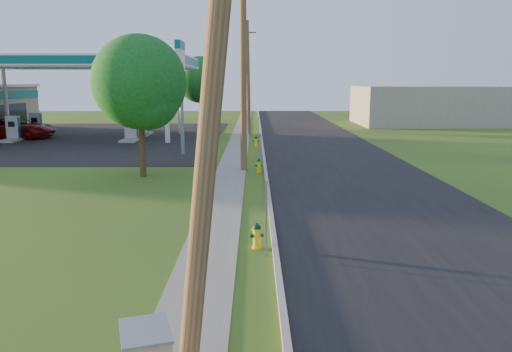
{
  "coord_description": "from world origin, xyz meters",
  "views": [
    {
      "loc": [
        -0.04,
        -8.13,
        4.45
      ],
      "look_at": [
        0.0,
        8.0,
        1.4
      ],
      "focal_mm": 35.0,
      "sensor_mm": 36.0,
      "label": 1
    }
  ],
  "objects_px": {
    "hydrant_mid": "(259,166)",
    "utility_pole_mid": "(243,71)",
    "tree_verge": "(141,86)",
    "fuel_pump_nw": "(14,131)",
    "fuel_pump_ne": "(131,131)",
    "price_pylon": "(180,65)",
    "utility_pole_near": "(215,56)",
    "hydrant_near": "(257,236)",
    "utility_pole_far": "(248,78)",
    "fuel_pump_se": "(143,127)",
    "car_red": "(16,128)",
    "tree_lot": "(201,81)",
    "hydrant_far": "(256,142)",
    "fuel_pump_sw": "(36,127)"
  },
  "relations": [
    {
      "from": "hydrant_mid",
      "to": "utility_pole_mid",
      "type": "bearing_deg",
      "value": 136.54
    },
    {
      "from": "tree_verge",
      "to": "fuel_pump_nw",
      "type": "bearing_deg",
      "value": 131.9
    },
    {
      "from": "fuel_pump_ne",
      "to": "price_pylon",
      "type": "relative_size",
      "value": 0.47
    },
    {
      "from": "utility_pole_near",
      "to": "hydrant_near",
      "type": "bearing_deg",
      "value": 83.97
    },
    {
      "from": "utility_pole_far",
      "to": "fuel_pump_se",
      "type": "relative_size",
      "value": 2.97
    },
    {
      "from": "car_red",
      "to": "tree_lot",
      "type": "bearing_deg",
      "value": -46.4
    },
    {
      "from": "hydrant_near",
      "to": "car_red",
      "type": "xyz_separation_m",
      "value": [
        -19.04,
        26.76,
        0.48
      ]
    },
    {
      "from": "fuel_pump_se",
      "to": "tree_verge",
      "type": "relative_size",
      "value": 0.48
    },
    {
      "from": "fuel_pump_se",
      "to": "price_pylon",
      "type": "relative_size",
      "value": 0.47
    },
    {
      "from": "tree_verge",
      "to": "hydrant_mid",
      "type": "relative_size",
      "value": 8.96
    },
    {
      "from": "price_pylon",
      "to": "hydrant_mid",
      "type": "height_order",
      "value": "price_pylon"
    },
    {
      "from": "fuel_pump_se",
      "to": "hydrant_near",
      "type": "height_order",
      "value": "fuel_pump_se"
    },
    {
      "from": "utility_pole_near",
      "to": "tree_verge",
      "type": "height_order",
      "value": "utility_pole_near"
    },
    {
      "from": "fuel_pump_ne",
      "to": "utility_pole_far",
      "type": "bearing_deg",
      "value": 29.33
    },
    {
      "from": "utility_pole_near",
      "to": "utility_pole_mid",
      "type": "distance_m",
      "value": 18.0
    },
    {
      "from": "fuel_pump_se",
      "to": "hydrant_mid",
      "type": "bearing_deg",
      "value": -61.39
    },
    {
      "from": "hydrant_far",
      "to": "hydrant_near",
      "type": "bearing_deg",
      "value": -90.12
    },
    {
      "from": "utility_pole_mid",
      "to": "fuel_pump_se",
      "type": "relative_size",
      "value": 3.06
    },
    {
      "from": "fuel_pump_se",
      "to": "utility_pole_near",
      "type": "bearing_deg",
      "value": -75.73
    },
    {
      "from": "fuel_pump_ne",
      "to": "price_pylon",
      "type": "bearing_deg",
      "value": -56.31
    },
    {
      "from": "fuel_pump_sw",
      "to": "car_red",
      "type": "xyz_separation_m",
      "value": [
        -0.53,
        -2.41,
        0.11
      ]
    },
    {
      "from": "hydrant_near",
      "to": "hydrant_mid",
      "type": "relative_size",
      "value": 0.97
    },
    {
      "from": "car_red",
      "to": "hydrant_mid",
      "type": "bearing_deg",
      "value": -122.6
    },
    {
      "from": "utility_pole_mid",
      "to": "tree_verge",
      "type": "bearing_deg",
      "value": -159.63
    },
    {
      "from": "hydrant_far",
      "to": "car_red",
      "type": "height_order",
      "value": "car_red"
    },
    {
      "from": "utility_pole_far",
      "to": "tree_verge",
      "type": "xyz_separation_m",
      "value": [
        -4.68,
        -19.74,
        -0.54
      ]
    },
    {
      "from": "fuel_pump_se",
      "to": "tree_lot",
      "type": "distance_m",
      "value": 9.87
    },
    {
      "from": "fuel_pump_sw",
      "to": "car_red",
      "type": "distance_m",
      "value": 2.47
    },
    {
      "from": "tree_verge",
      "to": "price_pylon",
      "type": "bearing_deg",
      "value": 83.87
    },
    {
      "from": "utility_pole_mid",
      "to": "fuel_pump_ne",
      "type": "bearing_deg",
      "value": 124.4
    },
    {
      "from": "price_pylon",
      "to": "car_red",
      "type": "height_order",
      "value": "price_pylon"
    },
    {
      "from": "utility_pole_mid",
      "to": "tree_verge",
      "type": "distance_m",
      "value": 5.04
    },
    {
      "from": "utility_pole_mid",
      "to": "utility_pole_far",
      "type": "bearing_deg",
      "value": 90.0
    },
    {
      "from": "utility_pole_near",
      "to": "utility_pole_mid",
      "type": "height_order",
      "value": "utility_pole_mid"
    },
    {
      "from": "hydrant_near",
      "to": "hydrant_mid",
      "type": "bearing_deg",
      "value": 89.21
    },
    {
      "from": "fuel_pump_ne",
      "to": "hydrant_mid",
      "type": "bearing_deg",
      "value": -54.84
    },
    {
      "from": "tree_verge",
      "to": "hydrant_near",
      "type": "relative_size",
      "value": 9.27
    },
    {
      "from": "fuel_pump_ne",
      "to": "fuel_pump_sw",
      "type": "height_order",
      "value": "same"
    },
    {
      "from": "fuel_pump_nw",
      "to": "hydrant_far",
      "type": "relative_size",
      "value": 4.21
    },
    {
      "from": "hydrant_mid",
      "to": "car_red",
      "type": "distance_m",
      "value": 24.57
    },
    {
      "from": "fuel_pump_ne",
      "to": "hydrant_far",
      "type": "xyz_separation_m",
      "value": [
        9.56,
        -3.77,
        -0.35
      ]
    },
    {
      "from": "tree_verge",
      "to": "tree_lot",
      "type": "bearing_deg",
      "value": 90.16
    },
    {
      "from": "utility_pole_far",
      "to": "car_red",
      "type": "distance_m",
      "value": 19.16
    },
    {
      "from": "tree_lot",
      "to": "price_pylon",
      "type": "bearing_deg",
      "value": -87.52
    },
    {
      "from": "car_red",
      "to": "fuel_pump_sw",
      "type": "bearing_deg",
      "value": -6.37
    },
    {
      "from": "hydrant_near",
      "to": "hydrant_mid",
      "type": "distance_m",
      "value": 11.45
    },
    {
      "from": "utility_pole_far",
      "to": "fuel_pump_ne",
      "type": "relative_size",
      "value": 2.97
    },
    {
      "from": "utility_pole_near",
      "to": "tree_verge",
      "type": "relative_size",
      "value": 1.43
    },
    {
      "from": "hydrant_near",
      "to": "hydrant_far",
      "type": "bearing_deg",
      "value": 89.88
    },
    {
      "from": "utility_pole_far",
      "to": "fuel_pump_ne",
      "type": "height_order",
      "value": "utility_pole_far"
    }
  ]
}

